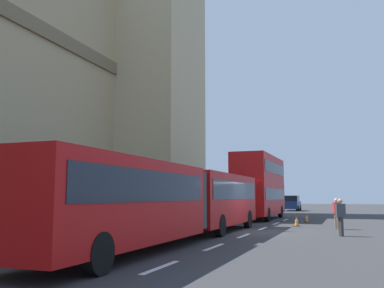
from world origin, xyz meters
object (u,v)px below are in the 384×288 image
traffic_cone_middle (307,218)px  pedestrian_by_kerb (337,212)px  traffic_cone_west (297,221)px  pedestrian_near_cones (341,216)px  sedan_lead (292,203)px  double_decker_bus (260,184)px  articulated_bus (178,198)px

traffic_cone_middle → pedestrian_by_kerb: (-6.06, -2.17, 0.63)m
traffic_cone_west → pedestrian_near_cones: (-5.81, -2.64, 0.63)m
pedestrian_near_cones → sedan_lead: bearing=10.7°
traffic_cone_middle → pedestrian_by_kerb: bearing=-160.3°
double_decker_bus → traffic_cone_middle: size_ratio=16.66×
traffic_cone_west → traffic_cone_middle: size_ratio=1.00×
double_decker_bus → traffic_cone_middle: (-2.54, -3.76, -2.43)m
articulated_bus → traffic_cone_west: size_ratio=32.52×
pedestrian_near_cones → articulated_bus: bearing=125.6°
sedan_lead → pedestrian_by_kerb: 29.37m
double_decker_bus → pedestrian_by_kerb: (-8.60, -5.92, -1.80)m
sedan_lead → pedestrian_near_cones: 33.46m
double_decker_bus → pedestrian_near_cones: bearing=-154.0°
traffic_cone_west → pedestrian_near_cones: bearing=-155.6°
traffic_cone_middle → pedestrian_near_cones: 10.48m
articulated_bus → pedestrian_by_kerb: (8.55, -5.92, -0.83)m
articulated_bus → double_decker_bus: size_ratio=1.95×
articulated_bus → pedestrian_near_cones: (4.44, -6.20, -0.83)m
articulated_bus → traffic_cone_west: 10.95m
articulated_bus → traffic_cone_middle: articulated_bus is taller
traffic_cone_west → pedestrian_near_cones: size_ratio=0.34×
traffic_cone_middle → pedestrian_near_cones: pedestrian_near_cones is taller
articulated_bus → sedan_lead: (37.31, 0.03, -0.83)m
sedan_lead → pedestrian_by_kerb: sedan_lead is taller
traffic_cone_west → pedestrian_by_kerb: pedestrian_by_kerb is taller
traffic_cone_middle → sedan_lead: bearing=9.5°
pedestrian_near_cones → pedestrian_by_kerb: (4.11, 0.28, 0.00)m
sedan_lead → pedestrian_near_cones: bearing=-169.3°
sedan_lead → traffic_cone_middle: 23.02m
sedan_lead → traffic_cone_middle: bearing=-170.5°
traffic_cone_middle → double_decker_bus: bearing=55.9°
double_decker_bus → traffic_cone_middle: double_decker_bus is taller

